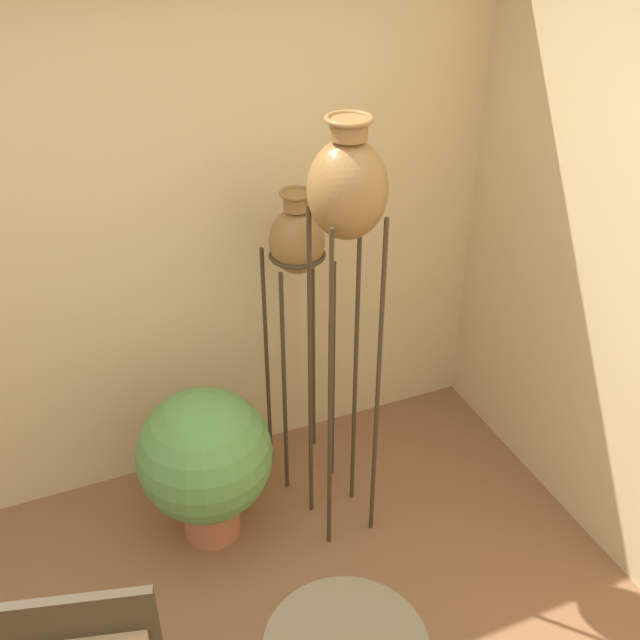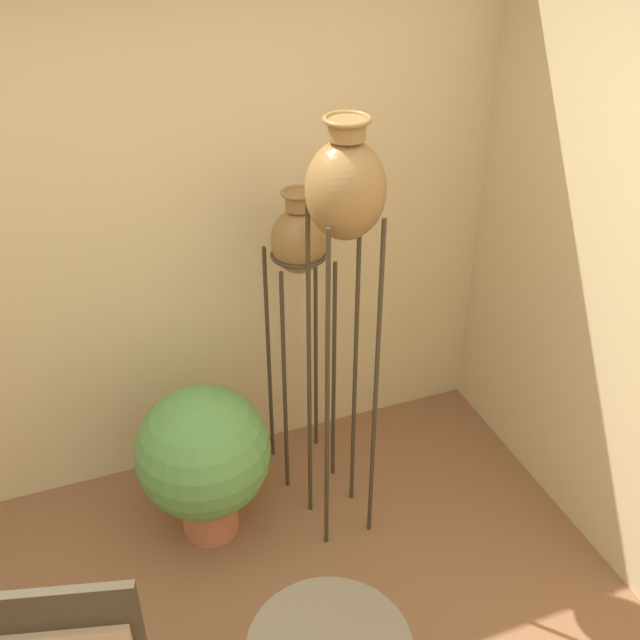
{
  "view_description": "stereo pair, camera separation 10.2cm",
  "coord_description": "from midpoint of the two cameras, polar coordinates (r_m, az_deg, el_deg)",
  "views": [
    {
      "loc": [
        -0.48,
        -1.4,
        2.82
      ],
      "look_at": [
        0.6,
        1.2,
        1.04
      ],
      "focal_mm": 42.0,
      "sensor_mm": 36.0,
      "label": 1
    },
    {
      "loc": [
        -0.39,
        -1.43,
        2.82
      ],
      "look_at": [
        0.6,
        1.2,
        1.04
      ],
      "focal_mm": 42.0,
      "sensor_mm": 36.0,
      "label": 2
    }
  ],
  "objects": [
    {
      "name": "potted_plant",
      "position": [
        3.51,
        -8.01,
        -10.28
      ],
      "size": [
        0.62,
        0.62,
        0.8
      ],
      "color": "#B26647",
      "rests_on": "ground_plane"
    },
    {
      "name": "vase_stand_tall",
      "position": [
        2.85,
        2.99,
        8.97
      ],
      "size": [
        0.31,
        0.31,
        2.02
      ],
      "color": "#382D1E",
      "rests_on": "ground_plane"
    },
    {
      "name": "vase_stand_medium",
      "position": [
        3.38,
        -0.76,
        5.27
      ],
      "size": [
        0.27,
        0.27,
        1.58
      ],
      "color": "#382D1E",
      "rests_on": "ground_plane"
    },
    {
      "name": "wall_back",
      "position": [
        3.49,
        -11.61,
        6.73
      ],
      "size": [
        7.38,
        0.06,
        2.7
      ],
      "color": "#D1B784",
      "rests_on": "ground_plane"
    }
  ]
}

